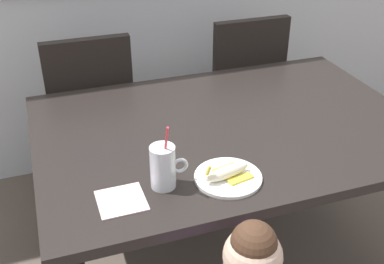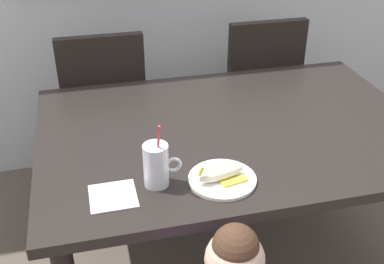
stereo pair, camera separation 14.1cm
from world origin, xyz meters
name	(u,v)px [view 1 (the left image)]	position (x,y,z in m)	size (l,w,h in m)	color
ground_plane	(223,258)	(0.00, 0.00, 0.00)	(24.00, 24.00, 0.00)	brown
dining_table	(228,142)	(0.00, 0.00, 0.66)	(1.54, 1.06, 0.75)	black
dining_chair_left	(90,108)	(-0.47, 0.72, 0.54)	(0.44, 0.45, 0.96)	black
dining_chair_right	(240,85)	(0.39, 0.74, 0.54)	(0.44, 0.44, 0.96)	black
milk_cup	(163,169)	(-0.36, -0.31, 0.81)	(0.13, 0.09, 0.25)	silver
snack_plate	(228,177)	(-0.15, -0.35, 0.75)	(0.23, 0.23, 0.01)	white
peeled_banana	(228,172)	(-0.15, -0.35, 0.78)	(0.18, 0.12, 0.07)	#F4EAC6
paper_napkin	(121,200)	(-0.51, -0.35, 0.75)	(0.15, 0.15, 0.00)	silver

